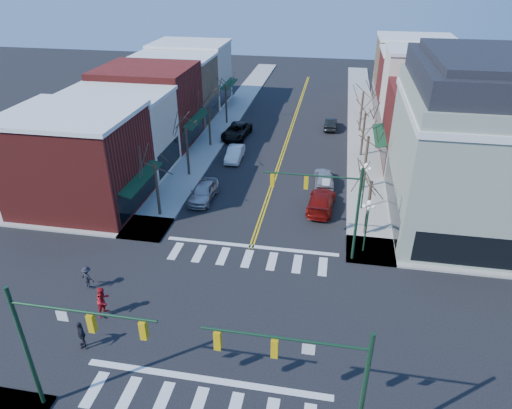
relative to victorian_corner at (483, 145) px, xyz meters
The scene contains 35 objects.
ground 22.95m from the victorian_corner, 138.69° to the right, with size 160.00×160.00×0.00m, color black.
sidewalk_left 26.67m from the victorian_corner, 167.71° to the left, with size 3.50×70.00×0.15m, color #9E9B93.
sidewalk_right 11.56m from the victorian_corner, 144.64° to the left, with size 3.50×70.00×0.15m, color #9E9B93.
bldg_left_brick_a 32.23m from the victorian_corner, behind, with size 10.00×8.50×8.00m, color maroon.
bldg_left_stucco_a 32.52m from the victorian_corner, behind, with size 10.00×7.00×7.50m, color beige.
bldg_left_brick_b 34.62m from the victorian_corner, 157.89° to the left, with size 10.00×9.00×8.50m, color maroon.
bldg_left_tan 38.51m from the victorian_corner, 146.41° to the left, with size 10.00×7.50×7.80m, color #8D704D.
bldg_left_stucco_b 43.26m from the victorian_corner, 137.82° to the left, with size 10.00×8.00×8.20m, color beige.
bldg_right_brick_a 11.60m from the victorian_corner, 95.08° to the left, with size 10.00×8.50×8.00m, color maroon.
bldg_right_stucco 19.10m from the victorian_corner, 93.01° to the left, with size 10.00×7.00×10.00m, color beige.
bldg_right_brick_b 26.63m from the victorian_corner, 92.16° to the left, with size 10.00×8.00×8.50m, color maroon.
bldg_right_tan 34.58m from the victorian_corner, 91.66° to the left, with size 10.00×8.00×9.00m, color #8D704D.
victorian_corner is the anchor object (origin of this frame).
traffic_mast_near_left 31.14m from the victorian_corner, 135.19° to the right, with size 6.60×0.28×7.20m.
traffic_mast_near_right 24.56m from the victorian_corner, 116.57° to the right, with size 6.60×0.28×7.20m.
traffic_mast_far_right 13.20m from the victorian_corner, 147.05° to the right, with size 6.60×0.28×7.20m.
lamppost_corner 10.89m from the victorian_corner, 144.14° to the right, with size 0.36×0.36×4.33m.
lamppost_midblock 9.10m from the victorian_corner, behind, with size 0.36×0.36×4.33m.
tree_left_a 25.51m from the victorian_corner, behind, with size 0.24×0.24×4.76m, color #382B21.
tree_left_b 25.64m from the victorian_corner, 169.76° to the left, with size 0.24×0.24×5.04m, color #382B21.
tree_left_c 28.20m from the victorian_corner, 153.34° to the left, with size 0.24×0.24×4.55m, color #382B21.
tree_left_d 32.53m from the victorian_corner, 140.54° to the left, with size 0.24×0.24×4.90m, color #382B21.
tree_right_a 9.84m from the victorian_corner, 156.63° to the right, with size 0.24×0.24×4.62m, color #382B21.
tree_right_b 10.12m from the victorian_corner, 150.95° to the left, with size 0.24×0.24×5.18m, color #382B21.
tree_right_c 15.49m from the victorian_corner, 122.94° to the left, with size 0.24×0.24×4.83m, color #382B21.
tree_right_d 22.43m from the victorian_corner, 111.56° to the left, with size 0.24×0.24×4.97m, color #382B21.
car_left_near 22.83m from the victorian_corner, behind, with size 1.88×4.67×1.59m, color #A7A7AB.
car_left_mid 23.94m from the victorian_corner, 156.74° to the left, with size 1.48×4.25×1.40m, color white.
car_left_far 28.19m from the victorian_corner, 144.92° to the left, with size 2.59×5.62×1.56m, color black.
car_right_near 13.10m from the victorian_corner, behind, with size 2.14×5.25×1.52m, color maroon.
car_right_mid 13.90m from the victorian_corner, 158.27° to the left, with size 1.82×4.52×1.54m, color silver.
car_right_far 24.58m from the victorian_corner, 119.24° to the left, with size 1.44×4.13×1.36m, color black.
pedestrian_red_b 28.97m from the victorian_corner, 146.81° to the right, with size 0.94×0.73×1.93m, color red.
pedestrian_dark_a 30.49m from the victorian_corner, 142.60° to the right, with size 0.98×0.41×1.68m, color black.
pedestrian_dark_b 29.83m from the victorian_corner, 152.79° to the right, with size 1.00×0.57×1.55m, color black.
Camera 1 is at (5.38, -20.12, 19.22)m, focal length 32.00 mm.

